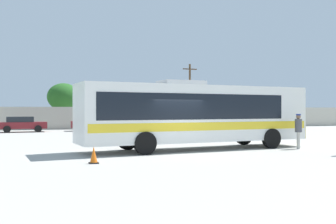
% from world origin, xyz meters
% --- Properties ---
extents(ground_plane, '(300.00, 300.00, 0.00)m').
position_xyz_m(ground_plane, '(0.00, 10.00, 0.00)').
color(ground_plane, '#A3A099').
extents(perimeter_wall, '(80.00, 0.30, 2.35)m').
position_xyz_m(perimeter_wall, '(0.00, 24.85, 1.17)').
color(perimeter_wall, '#B2AD9E').
rests_on(perimeter_wall, ground_plane).
extents(coach_bus_white_yellow, '(12.44, 4.22, 3.48)m').
position_xyz_m(coach_bus_white_yellow, '(1.32, 1.20, 1.86)').
color(coach_bus_white_yellow, white).
rests_on(coach_bus_white_yellow, ground_plane).
extents(attendant_by_bus_door, '(0.51, 0.51, 1.81)m').
position_xyz_m(attendant_by_bus_door, '(6.55, -0.11, 1.03)').
color(attendant_by_bus_door, '#B7B2A8').
rests_on(attendant_by_bus_door, ground_plane).
extents(parked_car_leftmost_maroon, '(4.37, 2.27, 1.41)m').
position_xyz_m(parked_car_leftmost_maroon, '(-8.24, 20.66, 0.76)').
color(parked_car_leftmost_maroon, maroon).
rests_on(parked_car_leftmost_maroon, ground_plane).
extents(parked_car_second_maroon, '(4.46, 2.04, 1.51)m').
position_xyz_m(parked_car_second_maroon, '(-1.70, 20.97, 0.80)').
color(parked_car_second_maroon, maroon).
rests_on(parked_car_second_maroon, ground_plane).
extents(parked_car_third_red, '(4.26, 2.24, 1.47)m').
position_xyz_m(parked_car_third_red, '(4.56, 20.73, 0.78)').
color(parked_car_third_red, red).
rests_on(parked_car_third_red, ground_plane).
extents(parked_car_rightmost_white, '(4.52, 2.02, 1.47)m').
position_xyz_m(parked_car_rightmost_white, '(10.81, 20.88, 0.78)').
color(parked_car_rightmost_white, silver).
rests_on(parked_car_rightmost_white, ground_plane).
extents(utility_pole_near, '(1.80, 0.24, 7.54)m').
position_xyz_m(utility_pole_near, '(10.32, 26.84, 3.95)').
color(utility_pole_near, '#4C3823').
rests_on(utility_pole_near, ground_plane).
extents(roadside_tree_midleft, '(3.68, 3.68, 5.10)m').
position_xyz_m(roadside_tree_midleft, '(-4.28, 29.01, 3.53)').
color(roadside_tree_midleft, brown).
rests_on(roadside_tree_midleft, ground_plane).
extents(traffic_cone_on_apron, '(0.36, 0.36, 0.64)m').
position_xyz_m(traffic_cone_on_apron, '(-4.21, -2.73, 0.31)').
color(traffic_cone_on_apron, black).
rests_on(traffic_cone_on_apron, ground_plane).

